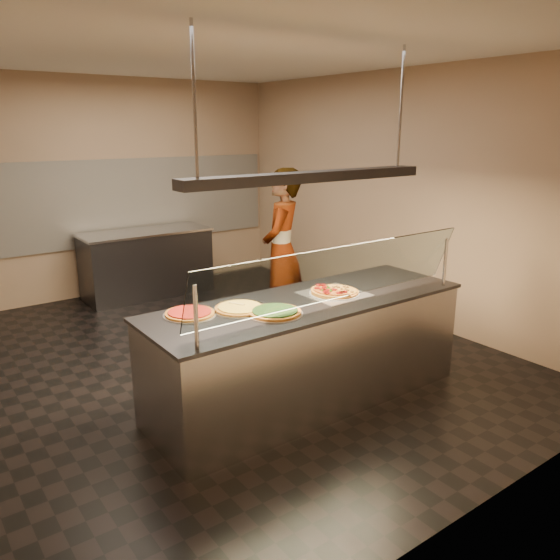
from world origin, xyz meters
TOP-DOWN VIEW (x-y plane):
  - ground at (0.00, 0.00)m, footprint 5.00×6.00m
  - ceiling at (0.00, 0.00)m, footprint 5.00×6.00m
  - wall_back at (0.00, 3.01)m, footprint 5.00×0.02m
  - wall_front at (0.00, -3.01)m, footprint 5.00×0.02m
  - wall_right at (2.51, 0.00)m, footprint 0.02×6.00m
  - tile_band at (0.00, 2.98)m, footprint 4.90×0.02m
  - serving_counter at (0.13, -1.25)m, footprint 2.86×0.94m
  - sneeze_guard at (0.13, -1.59)m, footprint 2.62×0.18m
  - perforated_tray at (0.41, -1.26)m, footprint 0.51×0.51m
  - half_pizza_pepperoni at (0.31, -1.26)m, footprint 0.23×0.42m
  - half_pizza_sausage at (0.51, -1.26)m, footprint 0.21×0.42m
  - pizza_spinach at (-0.31, -1.38)m, footprint 0.44×0.44m
  - pizza_cheese at (-0.48, -1.13)m, footprint 0.43×0.43m
  - pizza_tomato at (-0.86, -1.01)m, footprint 0.41×0.41m
  - pizza_spatula at (-0.42, -1.09)m, footprint 0.26×0.20m
  - prep_table at (0.26, 2.55)m, footprint 1.78×0.74m
  - worker at (1.02, 0.34)m, footprint 0.82×0.79m
  - heat_lamp_housing at (0.13, -1.25)m, footprint 2.30×0.18m
  - lamp_rod_left at (-0.87, -1.25)m, footprint 0.02×0.02m
  - lamp_rod_right at (1.13, -1.25)m, footprint 0.02×0.02m

SIDE VIEW (x-z plane):
  - ground at x=0.00m, z-range -0.02..0.00m
  - serving_counter at x=0.13m, z-range 0.00..0.93m
  - prep_table at x=0.26m, z-range 0.00..0.93m
  - perforated_tray at x=0.41m, z-range 0.93..0.94m
  - pizza_tomato at x=-0.86m, z-range 0.93..0.96m
  - pizza_cheese at x=-0.48m, z-range 0.93..0.96m
  - pizza_spinach at x=-0.31m, z-range 0.93..0.96m
  - worker at x=1.02m, z-range 0.00..1.89m
  - half_pizza_sausage at x=0.51m, z-range 0.94..0.98m
  - pizza_spatula at x=-0.42m, z-range 0.95..0.97m
  - half_pizza_pepperoni at x=0.31m, z-range 0.94..0.99m
  - sneeze_guard at x=0.13m, z-range 0.96..1.49m
  - tile_band at x=0.00m, z-range 0.70..1.90m
  - wall_back at x=0.00m, z-range 0.00..3.00m
  - wall_front at x=0.00m, z-range 0.00..3.00m
  - wall_right at x=2.51m, z-range 0.00..3.00m
  - heat_lamp_housing at x=0.13m, z-range 1.91..1.99m
  - lamp_rod_left at x=-0.87m, z-range 1.99..3.00m
  - lamp_rod_right at x=1.13m, z-range 1.99..3.00m
  - ceiling at x=0.00m, z-range 3.00..3.02m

